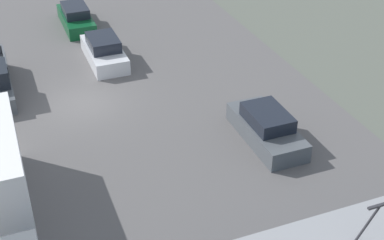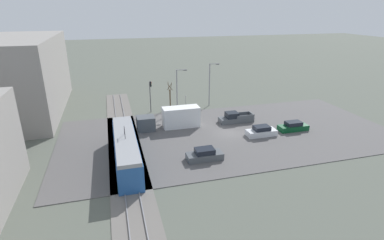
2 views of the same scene
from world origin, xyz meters
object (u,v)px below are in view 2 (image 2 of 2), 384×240
(traffic_light_pole, at_px, (150,93))
(street_lamp_mid_block, at_px, (210,82))
(pickup_truck, at_px, (235,118))
(sedan_car_2, at_px, (205,155))
(sedan_car_0, at_px, (293,127))
(box_truck, at_px, (173,118))
(no_parking_sign, at_px, (186,100))
(light_rail_tram, at_px, (126,150))
(street_tree, at_px, (170,96))
(sedan_car_1, at_px, (261,132))
(street_lamp_near_crossing, at_px, (178,87))

(traffic_light_pole, xyz_separation_m, street_lamp_mid_block, (0.79, -11.70, 1.09))
(pickup_truck, relative_size, sedan_car_2, 1.27)
(sedan_car_0, bearing_deg, box_truck, 70.64)
(street_lamp_mid_block, bearing_deg, no_parking_sign, 86.13)
(light_rail_tram, bearing_deg, sedan_car_0, -82.13)
(light_rail_tram, height_order, street_tree, street_tree)
(sedan_car_2, bearing_deg, street_lamp_mid_block, 159.49)
(box_truck, distance_m, pickup_truck, 10.65)
(light_rail_tram, distance_m, no_parking_sign, 23.30)
(light_rail_tram, bearing_deg, street_tree, -25.57)
(street_lamp_mid_block, bearing_deg, street_tree, 83.90)
(box_truck, height_order, street_lamp_mid_block, street_lamp_mid_block)
(light_rail_tram, bearing_deg, sedan_car_2, -101.31)
(sedan_car_0, height_order, sedan_car_2, sedan_car_2)
(box_truck, distance_m, sedan_car_1, 13.88)
(street_tree, relative_size, street_lamp_near_crossing, 0.66)
(sedan_car_0, bearing_deg, street_lamp_near_crossing, 45.73)
(light_rail_tram, relative_size, street_tree, 2.85)
(pickup_truck, relative_size, street_tree, 1.15)
(sedan_car_1, bearing_deg, street_lamp_mid_block, 9.00)
(pickup_truck, bearing_deg, street_tree, 39.45)
(light_rail_tram, relative_size, street_lamp_near_crossing, 1.87)
(box_truck, bearing_deg, sedan_car_0, -109.36)
(box_truck, distance_m, street_lamp_mid_block, 13.80)
(light_rail_tram, relative_size, box_truck, 1.45)
(no_parking_sign, bearing_deg, sedan_car_1, -155.82)
(light_rail_tram, bearing_deg, street_lamp_mid_block, -42.06)
(sedan_car_2, bearing_deg, sedan_car_1, 115.20)
(sedan_car_1, distance_m, street_tree, 20.05)
(sedan_car_0, distance_m, sedan_car_2, 17.15)
(light_rail_tram, distance_m, traffic_light_pole, 19.47)
(pickup_truck, bearing_deg, sedan_car_2, 141.19)
(sedan_car_1, relative_size, street_lamp_near_crossing, 0.58)
(street_lamp_near_crossing, bearing_deg, street_tree, 29.87)
(box_truck, relative_size, sedan_car_2, 2.17)
(sedan_car_1, height_order, street_tree, street_tree)
(box_truck, distance_m, sedan_car_2, 11.86)
(sedan_car_0, bearing_deg, sedan_car_2, 108.56)
(traffic_light_pole, xyz_separation_m, street_lamp_near_crossing, (-0.34, -5.04, 0.79))
(sedan_car_2, distance_m, street_tree, 22.09)
(pickup_truck, distance_m, sedan_car_0, 9.25)
(no_parking_sign, bearing_deg, sedan_car_2, 171.91)
(no_parking_sign, bearing_deg, street_lamp_near_crossing, 129.45)
(street_lamp_near_crossing, distance_m, no_parking_sign, 3.81)
(street_lamp_near_crossing, bearing_deg, no_parking_sign, -50.55)
(sedan_car_0, xyz_separation_m, sedan_car_2, (-5.46, 16.26, 0.02))
(sedan_car_1, xyz_separation_m, street_lamp_near_crossing, (15.12, 9.23, 3.77))
(sedan_car_1, distance_m, traffic_light_pole, 21.25)
(street_tree, height_order, street_lamp_mid_block, street_lamp_mid_block)
(no_parking_sign, bearing_deg, traffic_light_pole, 99.35)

